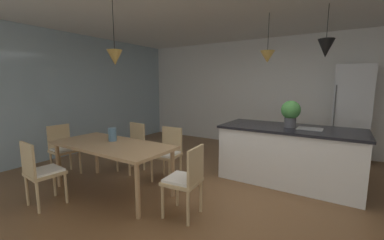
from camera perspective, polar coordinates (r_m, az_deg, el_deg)
ground_plane at (r=3.52m, az=10.32°, el=-18.73°), size 10.00×8.40×0.04m
wall_back_kitchen at (r=6.29m, az=22.02°, el=5.73°), size 10.00×0.12×2.70m
window_wall_left_glazing at (r=5.98m, az=-28.38°, el=5.22°), size 0.06×8.40×2.70m
dining_table at (r=3.73m, az=-18.45°, el=-6.36°), size 1.86×0.84×0.73m
chair_window_end at (r=4.83m, az=-28.16°, el=-5.83°), size 0.43×0.43×0.87m
chair_far_right at (r=4.04m, az=-5.72°, el=-7.52°), size 0.43×0.43×0.87m
chair_far_left at (r=4.58m, az=-13.94°, el=-5.80°), size 0.43×0.43×0.87m
chair_kitchen_end at (r=2.94m, az=-1.49°, el=-13.68°), size 0.44×0.44×0.87m
chair_near_left at (r=3.73m, az=-32.17°, el=-10.17°), size 0.43×0.43×0.87m
kitchen_island at (r=4.25m, az=21.89°, el=-7.45°), size 2.13×0.97×0.91m
refrigerator at (r=5.81m, az=33.48°, el=1.12°), size 0.65×0.67×1.96m
pendant_over_table at (r=3.56m, az=-17.80°, el=13.91°), size 0.21×0.21×0.86m
pendant_over_island_main at (r=4.22m, az=17.41°, el=14.13°), size 0.23×0.23×0.77m
pendant_over_island_aux at (r=4.08m, az=29.08°, el=14.64°), size 0.23×0.23×0.74m
potted_plant_on_island at (r=4.13m, az=22.32°, el=1.78°), size 0.29×0.29×0.43m
vase_on_dining_table at (r=3.86m, az=-18.31°, el=-3.26°), size 0.12×0.12×0.20m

